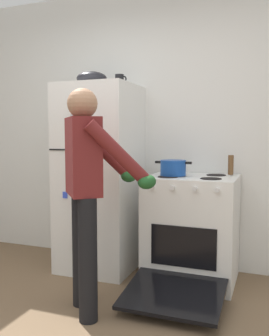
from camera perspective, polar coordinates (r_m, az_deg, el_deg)
name	(u,v)px	position (r m, az deg, el deg)	size (l,w,h in m)	color
kitchen_wall_back	(155,128)	(3.72, 3.14, 6.20)	(6.00, 0.10, 2.70)	white
refrigerator	(100,178)	(3.54, -5.28, -1.52)	(0.68, 0.72, 1.74)	white
stove_range	(191,230)	(3.32, 8.73, -9.38)	(0.76, 1.23, 0.93)	white
person_cook	(89,181)	(2.63, -7.06, -1.97)	(0.69, 0.71, 1.60)	black
red_pot	(173,168)	(3.23, 5.96, 0.03)	(0.32, 0.22, 0.13)	#19479E
coffee_mug	(120,80)	(3.53, -2.30, 13.42)	(0.11, 0.08, 0.10)	black
pepper_mill	(231,165)	(3.39, 14.59, 0.46)	(0.05, 0.05, 0.17)	brown
mixing_bowl	(92,79)	(3.60, -6.58, 13.50)	(0.28, 0.28, 0.13)	black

